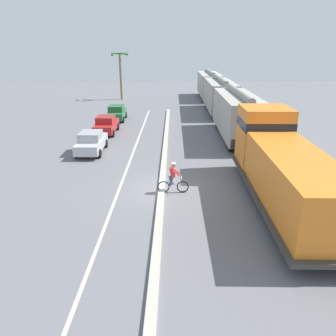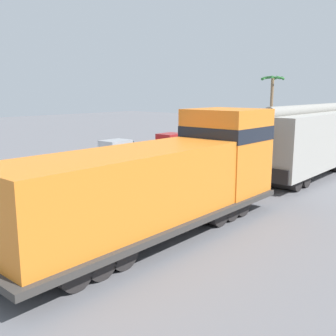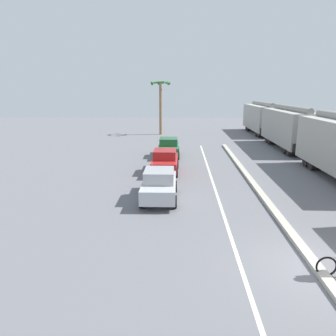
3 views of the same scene
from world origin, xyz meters
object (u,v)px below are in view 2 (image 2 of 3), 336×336
at_px(locomotive, 170,182).
at_px(cyclist, 90,182).
at_px(parked_car_silver, 117,152).
at_px(parked_car_green, 212,137).
at_px(parked_car_red, 171,143).
at_px(hopper_car_lead, 307,141).
at_px(palm_tree_near, 272,90).

xyz_separation_m(locomotive, cyclist, (-5.46, 0.73, -0.98)).
bearing_deg(parked_car_silver, parked_car_green, 89.93).
height_order(parked_car_red, cyclist, cyclist).
bearing_deg(parked_car_red, hopper_car_lead, -7.24).
xyz_separation_m(hopper_car_lead, palm_tree_near, (-13.21, 21.87, 3.06)).
relative_size(parked_car_green, palm_tree_near, 0.61).
bearing_deg(locomotive, parked_car_red, 130.39).
bearing_deg(parked_car_silver, cyclist, -49.25).
bearing_deg(parked_car_red, cyclist, -64.58).
relative_size(hopper_car_lead, cyclist, 6.18).
xyz_separation_m(locomotive, parked_car_green, (-11.57, 19.33, -0.98)).
height_order(locomotive, parked_car_green, locomotive).
distance_m(locomotive, palm_tree_near, 36.65).
height_order(locomotive, cyclist, locomotive).
relative_size(locomotive, parked_car_silver, 2.75).
xyz_separation_m(parked_car_silver, palm_tree_near, (-1.62, 26.19, 4.32)).
bearing_deg(cyclist, parked_car_silver, 130.75).
bearing_deg(parked_car_red, parked_car_green, 89.80).
xyz_separation_m(parked_car_silver, cyclist, (6.12, -7.10, 0.00)).
distance_m(parked_car_green, cyclist, 19.58).
bearing_deg(locomotive, hopper_car_lead, 90.00).
bearing_deg(cyclist, parked_car_red, 115.42).
distance_m(hopper_car_lead, parked_car_silver, 12.43).
bearing_deg(cyclist, hopper_car_lead, 64.45).
height_order(hopper_car_lead, cyclist, hopper_car_lead).
xyz_separation_m(locomotive, parked_car_red, (-11.59, 13.63, -0.98)).
distance_m(parked_car_silver, palm_tree_near, 26.59).
bearing_deg(hopper_car_lead, cyclist, -115.55).
bearing_deg(palm_tree_near, hopper_car_lead, -58.87).
relative_size(parked_car_red, cyclist, 2.45).
distance_m(parked_car_silver, parked_car_green, 11.50).
bearing_deg(cyclist, parked_car_green, 108.18).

